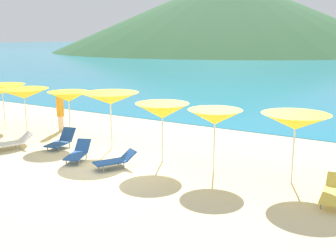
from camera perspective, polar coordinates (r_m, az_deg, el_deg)
name	(u,v)px	position (r m, az deg, el deg)	size (l,w,h in m)	color
ground_plane	(223,121)	(21.88, 7.78, 0.73)	(50.00, 100.00, 0.30)	beige
headland_hill	(228,14)	(133.58, 8.49, 15.53)	(109.76, 109.76, 23.44)	#2D5B33
umbrella_1	(2,89)	(20.91, -22.55, 4.86)	(2.18, 2.18, 2.06)	silver
umbrella_2	(24,94)	(18.78, -19.82, 4.37)	(2.21, 2.21, 2.07)	silver
umbrella_3	(68,97)	(17.20, -14.00, 4.07)	(1.73, 1.73, 2.07)	silver
umbrella_4	(110,98)	(15.48, -8.21, 3.91)	(2.33, 2.33, 2.22)	silver
umbrella_5	(162,111)	(13.69, -0.82, 2.16)	(1.89, 1.89, 2.07)	silver
umbrella_6	(215,117)	(12.67, 6.69, 1.26)	(1.82, 1.82, 2.05)	silver
umbrella_7	(295,122)	(12.20, 17.68, 0.59)	(2.06, 2.06, 2.11)	silver
lounge_chair_0	(11,142)	(16.75, -21.44, -2.16)	(1.17, 1.74, 0.58)	white
lounge_chair_1	(78,152)	(14.55, -12.68, -3.68)	(1.07, 1.58, 0.62)	#1E478C
lounge_chair_2	(61,140)	(16.39, -14.96, -2.00)	(0.87, 1.54, 0.69)	#1E478C
lounge_chair_3	(334,192)	(11.52, 22.51, -8.70)	(0.61, 1.63, 0.61)	#D8BF4C
lounge_chair_6	(115,160)	(13.44, -7.50, -4.82)	(1.12, 1.49, 0.56)	#1E478C
beachgoer_1	(60,110)	(19.13, -15.10, 2.17)	(0.34, 0.34, 1.85)	beige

